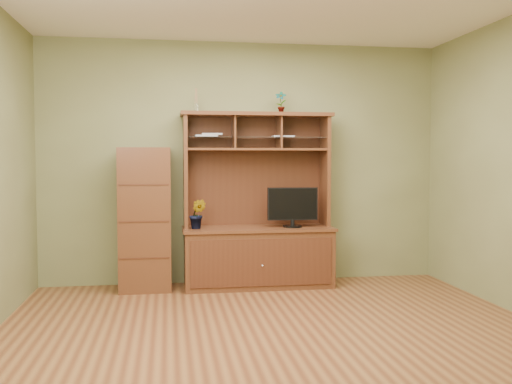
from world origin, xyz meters
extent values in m
cube|color=#5A3019|center=(0.00, 0.00, -0.01)|extent=(4.50, 4.00, 0.02)
cube|color=brown|center=(0.00, 2.01, 1.35)|extent=(4.50, 0.02, 2.70)
cube|color=brown|center=(0.00, -2.01, 1.35)|extent=(4.50, 0.02, 2.70)
cube|color=#492615|center=(0.12, 1.71, 0.31)|extent=(1.60, 0.55, 0.62)
cube|color=#371A0F|center=(0.12, 1.42, 0.31)|extent=(1.50, 0.01, 0.50)
sphere|color=silver|center=(0.12, 1.41, 0.28)|extent=(0.02, 0.02, 0.02)
cube|color=#492615|center=(0.12, 1.71, 0.64)|extent=(1.64, 0.59, 0.03)
cube|color=#492615|center=(-0.66, 1.80, 1.27)|extent=(0.04, 0.35, 1.25)
cube|color=#492615|center=(0.90, 1.80, 1.27)|extent=(0.04, 0.35, 1.25)
cube|color=#371A0F|center=(0.12, 1.97, 1.27)|extent=(1.52, 0.02, 1.25)
cube|color=#492615|center=(0.12, 1.80, 1.88)|extent=(1.66, 0.40, 0.04)
cube|color=#492615|center=(0.12, 1.80, 1.50)|extent=(1.52, 0.32, 0.02)
cube|color=#492615|center=(-0.13, 1.80, 1.69)|extent=(0.02, 0.31, 0.35)
cube|color=#492615|center=(0.38, 1.80, 1.69)|extent=(0.02, 0.31, 0.35)
cube|color=silver|center=(0.12, 1.79, 1.63)|extent=(1.50, 0.27, 0.01)
cylinder|color=black|center=(0.50, 1.65, 0.66)|extent=(0.21, 0.21, 0.02)
cylinder|color=black|center=(0.50, 1.65, 0.70)|extent=(0.04, 0.04, 0.07)
cube|color=black|center=(0.50, 1.65, 0.91)|extent=(0.55, 0.07, 0.35)
imported|color=#376020|center=(-0.54, 1.65, 0.81)|extent=(0.21, 0.19, 0.32)
imported|color=#3A5F21|center=(0.39, 1.80, 2.02)|extent=(0.15, 0.12, 0.24)
cylinder|color=silver|center=(-0.54, 1.80, 1.95)|extent=(0.05, 0.05, 0.09)
cylinder|color=#A37651|center=(-0.54, 1.80, 2.07)|extent=(0.03, 0.03, 0.17)
cube|color=#B3B3B8|center=(-0.43, 1.80, 1.64)|extent=(0.25, 0.19, 0.02)
cube|color=#B3B3B8|center=(-0.36, 1.80, 1.66)|extent=(0.24, 0.19, 0.02)
cube|color=#B3B3B8|center=(0.42, 1.80, 1.64)|extent=(0.23, 0.18, 0.02)
cube|color=#492615|center=(-1.09, 1.74, 0.76)|extent=(0.54, 0.49, 1.51)
cube|color=#371A0F|center=(-1.09, 1.49, 0.38)|extent=(0.50, 0.01, 0.02)
cube|color=#371A0F|center=(-1.09, 1.49, 0.76)|extent=(0.50, 0.01, 0.01)
cube|color=#371A0F|center=(-1.09, 1.49, 1.13)|extent=(0.50, 0.01, 0.02)
camera|label=1|loc=(-0.85, -4.41, 1.39)|focal=40.00mm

